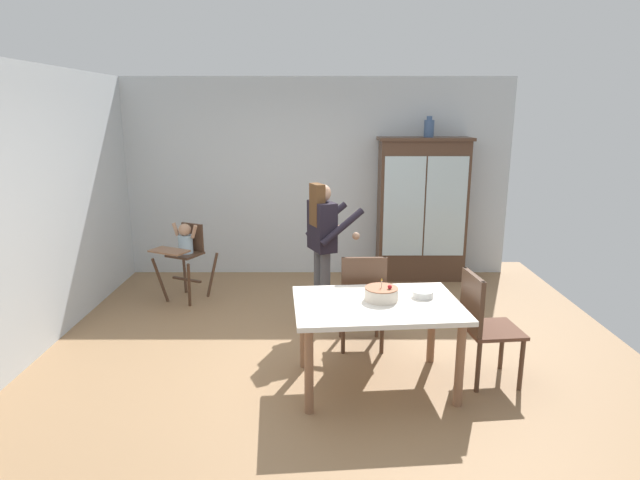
# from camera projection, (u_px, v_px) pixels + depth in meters

# --- Properties ---
(ground_plane) EXTENTS (6.24, 6.24, 0.00)m
(ground_plane) POSITION_uv_depth(u_px,v_px,m) (312.00, 354.00, 5.04)
(ground_plane) COLOR #93704C
(wall_back) EXTENTS (5.32, 0.06, 2.70)m
(wall_back) POSITION_uv_depth(u_px,v_px,m) (314.00, 178.00, 7.26)
(wall_back) COLOR silver
(wall_back) RESTS_ON ground_plane
(wall_left) EXTENTS (0.06, 5.32, 2.70)m
(wall_left) POSITION_uv_depth(u_px,v_px,m) (18.00, 216.00, 4.70)
(wall_left) COLOR silver
(wall_left) RESTS_ON ground_plane
(china_cabinet) EXTENTS (1.22, 0.48, 1.92)m
(china_cabinet) POSITION_uv_depth(u_px,v_px,m) (420.00, 209.00, 7.10)
(china_cabinet) COLOR #4C3323
(china_cabinet) RESTS_ON ground_plane
(ceramic_vase) EXTENTS (0.13, 0.13, 0.27)m
(ceramic_vase) POSITION_uv_depth(u_px,v_px,m) (427.00, 128.00, 6.85)
(ceramic_vase) COLOR #3D567F
(ceramic_vase) RESTS_ON china_cabinet
(high_chair_with_toddler) EXTENTS (0.77, 0.83, 0.95)m
(high_chair_with_toddler) POSITION_uv_depth(u_px,v_px,m) (183.00, 248.00, 6.33)
(high_chair_with_toddler) COLOR #4C3323
(high_chair_with_toddler) RESTS_ON ground_plane
(adult_person) EXTENTS (0.64, 0.63, 1.53)m
(adult_person) POSITION_uv_depth(u_px,v_px,m) (321.00, 236.00, 5.57)
(adult_person) COLOR #47474C
(adult_person) RESTS_ON ground_plane
(dining_table) EXTENTS (1.43, 1.04, 0.74)m
(dining_table) POSITION_uv_depth(u_px,v_px,m) (375.00, 314.00, 4.32)
(dining_table) COLOR silver
(dining_table) RESTS_ON ground_plane
(birthday_cake) EXTENTS (0.28, 0.28, 0.19)m
(birthday_cake) POSITION_uv_depth(u_px,v_px,m) (380.00, 294.00, 4.35)
(birthday_cake) COLOR beige
(birthday_cake) RESTS_ON dining_table
(serving_bowl) EXTENTS (0.18, 0.18, 0.05)m
(serving_bowl) POSITION_uv_depth(u_px,v_px,m) (421.00, 294.00, 4.42)
(serving_bowl) COLOR silver
(serving_bowl) RESTS_ON dining_table
(dining_chair_far_side) EXTENTS (0.45, 0.45, 0.96)m
(dining_chair_far_side) POSITION_uv_depth(u_px,v_px,m) (361.00, 295.00, 5.00)
(dining_chair_far_side) COLOR #4C3323
(dining_chair_far_side) RESTS_ON ground_plane
(dining_chair_right_end) EXTENTS (0.48, 0.48, 0.96)m
(dining_chair_right_end) POSITION_uv_depth(u_px,v_px,m) (480.00, 320.00, 4.42)
(dining_chair_right_end) COLOR #4C3323
(dining_chair_right_end) RESTS_ON ground_plane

